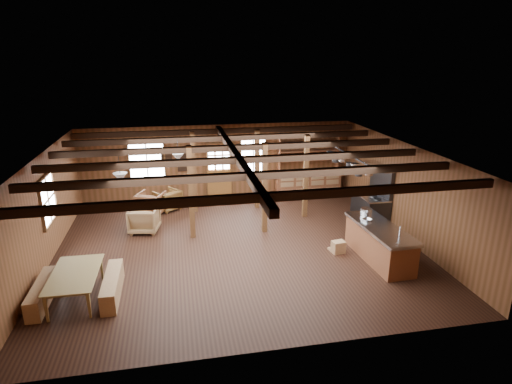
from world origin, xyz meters
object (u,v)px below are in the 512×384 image
Objects in this scene: kitchen_island at (379,243)px; dining_table at (78,286)px; armchair_a at (168,200)px; armchair_c at (144,220)px; commercial_range at (372,203)px; armchair_b at (151,203)px.

dining_table is (-7.50, -0.52, -0.16)m from kitchen_island.
armchair_a is 0.91× the size of armchair_c.
commercial_range is at bearing 123.56° from armchair_a.
kitchen_island is 2.97× the size of armchair_b.
commercial_range is 1.02× the size of dining_table.
armchair_b is (1.41, 5.15, 0.07)m from dining_table.
armchair_a is 0.92× the size of armchair_b.
kitchen_island is 2.93× the size of armchair_c.
kitchen_island reaches higher than armchair_a.
commercial_range is 7.41m from armchair_b.
armchair_a is at bearing -19.06° from dining_table.
armchair_b is at bearing 139.89° from kitchen_island.
kitchen_island is 3.23× the size of armchair_a.
dining_table is at bearing 33.21° from armchair_a.
armchair_c is at bearing 176.45° from commercial_range.
armchair_a reaches higher than dining_table.
armchair_a is at bearing 160.73° from commercial_range.
kitchen_island is at bearing 100.94° from armchair_a.
armchair_b is at bearing -84.28° from armchair_c.
commercial_range is 2.18× the size of armchair_b.
armchair_b is (-7.14, 1.97, -0.22)m from commercial_range.
armchair_b is (-6.09, 4.63, -0.09)m from kitchen_island.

